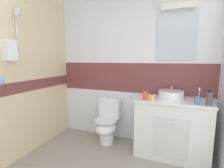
% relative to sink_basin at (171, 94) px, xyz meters
% --- Properties ---
extents(wall_back_tiled, '(3.20, 0.20, 2.50)m').
position_rel_sink_basin_xyz_m(wall_back_tiled, '(-0.66, 0.26, 0.35)').
color(wall_back_tiled, white).
rests_on(wall_back_tiled, ground_plane).
extents(wall_left_shower_alcove, '(0.25, 3.48, 2.50)m').
position_rel_sink_basin_xyz_m(wall_left_shower_alcove, '(-2.02, -0.99, 0.34)').
color(wall_left_shower_alcove, beige).
rests_on(wall_left_shower_alcove, ground_plane).
extents(vanity_cabinet, '(1.01, 0.54, 0.85)m').
position_rel_sink_basin_xyz_m(vanity_cabinet, '(0.03, -0.04, -0.48)').
color(vanity_cabinet, silver).
rests_on(vanity_cabinet, ground_plane).
extents(sink_basin, '(0.35, 0.39, 0.16)m').
position_rel_sink_basin_xyz_m(sink_basin, '(0.00, 0.00, 0.00)').
color(sink_basin, white).
rests_on(sink_basin, vanity_cabinet).
extents(toilet, '(0.37, 0.50, 0.77)m').
position_rel_sink_basin_xyz_m(toilet, '(-0.99, -0.03, -0.55)').
color(toilet, white).
rests_on(toilet, ground_plane).
extents(toothbrush_cup, '(0.07, 0.07, 0.21)m').
position_rel_sink_basin_xyz_m(toothbrush_cup, '(0.32, -0.22, -0.00)').
color(toothbrush_cup, '#4C7299').
rests_on(toothbrush_cup, vanity_cabinet).
extents(soap_dispenser, '(0.07, 0.07, 0.16)m').
position_rel_sink_basin_xyz_m(soap_dispenser, '(-0.34, -0.22, 0.00)').
color(soap_dispenser, '#D84C33').
rests_on(soap_dispenser, vanity_cabinet).
extents(lotion_bottle_short, '(0.06, 0.06, 0.11)m').
position_rel_sink_basin_xyz_m(lotion_bottle_short, '(-0.23, -0.23, -0.01)').
color(lotion_bottle_short, yellow).
rests_on(lotion_bottle_short, vanity_cabinet).
extents(mouthwash_bottle, '(0.07, 0.07, 0.19)m').
position_rel_sink_basin_xyz_m(mouthwash_bottle, '(0.45, -0.22, 0.03)').
color(mouthwash_bottle, '#4C4C51').
rests_on(mouthwash_bottle, vanity_cabinet).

